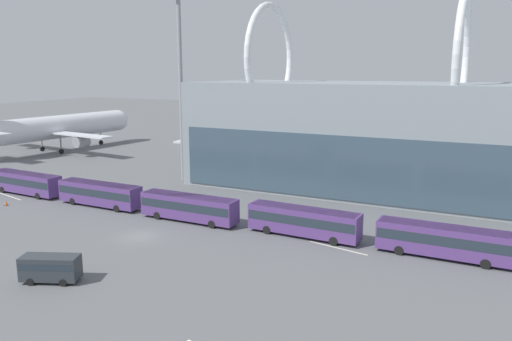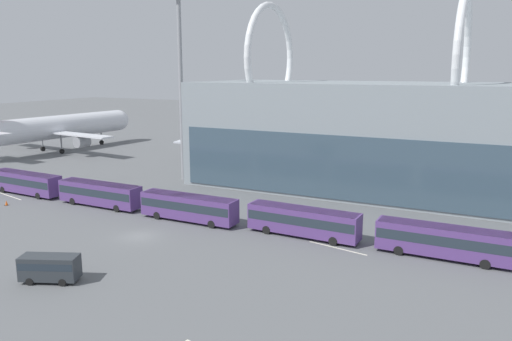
{
  "view_description": "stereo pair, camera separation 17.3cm",
  "coord_description": "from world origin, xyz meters",
  "views": [
    {
      "loc": [
        36.71,
        -43.81,
        19.18
      ],
      "look_at": [
        3.79,
        23.07,
        4.0
      ],
      "focal_mm": 35.0,
      "sensor_mm": 36.0,
      "label": 1
    },
    {
      "loc": [
        36.87,
        -43.73,
        19.18
      ],
      "look_at": [
        3.79,
        23.07,
        4.0
      ],
      "focal_mm": 35.0,
      "sensor_mm": 36.0,
      "label": 2
    }
  ],
  "objects": [
    {
      "name": "ground_plane",
      "position": [
        0.0,
        0.0,
        0.0
      ],
      "size": [
        440.0,
        440.0,
        0.0
      ],
      "primitive_type": "plane",
      "color": "slate"
    },
    {
      "name": "airliner_at_gate_near",
      "position": [
        -57.27,
        39.62,
        5.79
      ],
      "size": [
        38.68,
        43.9,
        15.72
      ],
      "rotation": [
        0.0,
        0.0,
        1.47
      ],
      "color": "silver",
      "rests_on": "ground_plane"
    },
    {
      "name": "airliner_at_gate_far",
      "position": [
        -3.82,
        47.92,
        4.67
      ],
      "size": [
        43.93,
        40.54,
        12.72
      ],
      "rotation": [
        0.0,
        0.0,
        1.74
      ],
      "color": "silver",
      "rests_on": "ground_plane"
    },
    {
      "name": "shuttle_bus_0",
      "position": [
        -28.8,
        8.18,
        1.98
      ],
      "size": [
        13.48,
        3.18,
        3.39
      ],
      "rotation": [
        0.0,
        0.0,
        -0.04
      ],
      "color": "#56387A",
      "rests_on": "ground_plane"
    },
    {
      "name": "shuttle_bus_1",
      "position": [
        -13.49,
        7.95,
        1.98
      ],
      "size": [
        13.41,
        2.84,
        3.39
      ],
      "rotation": [
        0.0,
        0.0,
        -0.01
      ],
      "color": "#56387A",
      "rests_on": "ground_plane"
    },
    {
      "name": "shuttle_bus_2",
      "position": [
        1.82,
        7.61,
        1.98
      ],
      "size": [
        13.39,
        2.76,
        3.39
      ],
      "rotation": [
        0.0,
        0.0,
        -0.01
      ],
      "color": "#56387A",
      "rests_on": "ground_plane"
    },
    {
      "name": "shuttle_bus_3",
      "position": [
        17.13,
        8.46,
        1.98
      ],
      "size": [
        13.47,
        3.12,
        3.39
      ],
      "rotation": [
        0.0,
        0.0,
        -0.04
      ],
      "color": "#56387A",
      "rests_on": "ground_plane"
    },
    {
      "name": "shuttle_bus_4",
      "position": [
        32.45,
        8.52,
        1.98
      ],
      "size": [
        13.4,
        2.78,
        3.39
      ],
      "rotation": [
        0.0,
        0.0,
        -0.01
      ],
      "color": "#56387A",
      "rests_on": "ground_plane"
    },
    {
      "name": "service_van_foreground",
      "position": [
        0.9,
        -13.65,
        1.46
      ],
      "size": [
        5.58,
        3.84,
        2.49
      ],
      "rotation": [
        0.0,
        0.0,
        0.4
      ],
      "color": "#2D3338",
      "rests_on": "ground_plane"
    },
    {
      "name": "floodlight_mast",
      "position": [
        -12.96,
        27.96,
        19.27
      ],
      "size": [
        2.73,
        2.73,
        31.68
      ],
      "color": "gray",
      "rests_on": "ground_plane"
    },
    {
      "name": "lane_stripe_0",
      "position": [
        21.92,
        6.5,
        0.0
      ],
      "size": [
        6.96,
        1.64,
        0.01
      ],
      "primitive_type": "cube",
      "rotation": [
        0.0,
        0.0,
        -0.2
      ],
      "color": "silver",
      "rests_on": "ground_plane"
    },
    {
      "name": "lane_stripe_3",
      "position": [
        -30.58,
        6.19,
        0.0
      ],
      "size": [
        7.91,
        2.03,
        0.01
      ],
      "primitive_type": "cube",
      "rotation": [
        0.0,
        0.0,
        -0.22
      ],
      "color": "silver",
      "rests_on": "ground_plane"
    },
    {
      "name": "traffic_cone_0",
      "position": [
        -25.94,
        2.32,
        0.37
      ],
      "size": [
        0.53,
        0.53,
        0.75
      ],
      "color": "black",
      "rests_on": "ground_plane"
    }
  ]
}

